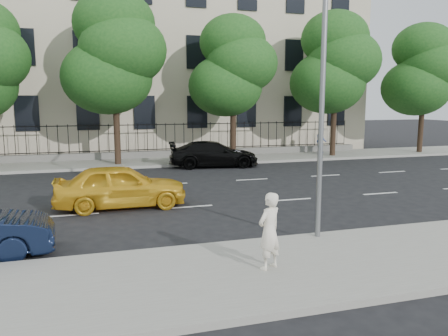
{
  "coord_description": "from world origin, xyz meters",
  "views": [
    {
      "loc": [
        -3.2,
        -12.59,
        3.83
      ],
      "look_at": [
        1.41,
        3.0,
        1.29
      ],
      "focal_mm": 35.0,
      "sensor_mm": 36.0,
      "label": 1
    }
  ],
  "objects_px": {
    "yellow_taxi": "(121,186)",
    "woman_near": "(269,231)",
    "black_sedan": "(214,154)",
    "street_light": "(314,50)"
  },
  "relations": [
    {
      "from": "yellow_taxi",
      "to": "woman_near",
      "type": "height_order",
      "value": "woman_near"
    },
    {
      "from": "yellow_taxi",
      "to": "woman_near",
      "type": "relative_size",
      "value": 2.7
    },
    {
      "from": "black_sedan",
      "to": "woman_near",
      "type": "height_order",
      "value": "woman_near"
    },
    {
      "from": "street_light",
      "to": "black_sedan",
      "type": "height_order",
      "value": "street_light"
    },
    {
      "from": "yellow_taxi",
      "to": "woman_near",
      "type": "distance_m",
      "value": 7.71
    },
    {
      "from": "black_sedan",
      "to": "yellow_taxi",
      "type": "bearing_deg",
      "value": 153.02
    },
    {
      "from": "street_light",
      "to": "black_sedan",
      "type": "distance_m",
      "value": 14.0
    },
    {
      "from": "street_light",
      "to": "yellow_taxi",
      "type": "bearing_deg",
      "value": 135.08
    },
    {
      "from": "street_light",
      "to": "woman_near",
      "type": "relative_size",
      "value": 4.7
    },
    {
      "from": "street_light",
      "to": "yellow_taxi",
      "type": "xyz_separation_m",
      "value": [
        -4.91,
        4.89,
        -4.36
      ]
    }
  ]
}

